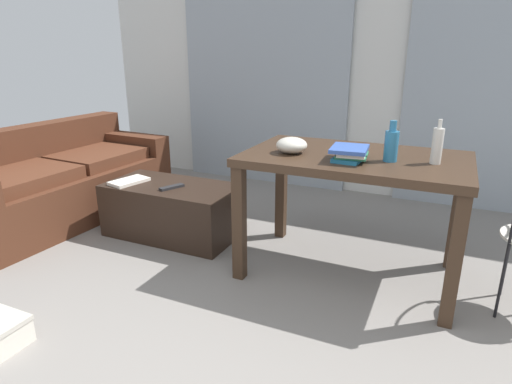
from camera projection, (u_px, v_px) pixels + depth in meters
name	position (u px, v px, depth m)	size (l,w,h in m)	color
ground_plane	(296.00, 300.00, 2.50)	(8.65, 8.65, 0.00)	gray
wall_back	(379.00, 65.00, 4.02)	(5.94, 0.10, 2.47)	silver
curtains	(376.00, 80.00, 3.98)	(4.06, 0.03, 2.22)	#99A3AD
couch	(57.00, 183.00, 3.67)	(0.94, 1.93, 0.76)	#4C2819
coffee_table	(172.00, 210.00, 3.33)	(0.99, 0.52, 0.41)	black
craft_table	(354.00, 172.00, 2.61)	(1.31, 0.81, 0.78)	#382619
bottle_near	(391.00, 145.00, 2.41)	(0.08, 0.08, 0.23)	teal
bottle_far	(437.00, 146.00, 2.36)	(0.06, 0.06, 0.24)	beige
bowl	(292.00, 145.00, 2.62)	(0.19, 0.19, 0.10)	beige
book_stack	(350.00, 153.00, 2.44)	(0.22, 0.26, 0.08)	#1E668C
tv_remote_primary	(172.00, 187.00, 3.18)	(0.05, 0.19, 0.02)	#232326
magazine	(129.00, 181.00, 3.31)	(0.17, 0.28, 0.02)	silver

